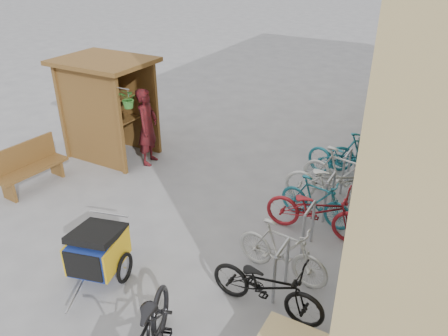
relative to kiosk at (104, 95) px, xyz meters
The scene contains 15 objects.
ground 4.39m from the kiosk, 37.02° to the right, with size 80.00×80.00×0.00m, color #98999B.
kiosk is the anchor object (origin of this frame).
bike_rack 5.67m from the kiosk, ahead, with size 0.05×5.35×0.86m.
bench 2.35m from the kiosk, 101.05° to the right, with size 0.58×1.59×0.99m.
shopping_carts 7.38m from the kiosk, 31.04° to the left, with size 0.64×2.15×1.14m.
child_trailer 4.68m from the kiosk, 50.09° to the right, with size 1.01×1.59×0.92m.
person_kiosk 1.30m from the kiosk, ahead, with size 0.67×0.44×1.84m, color maroon.
bike_0 6.35m from the kiosk, 27.60° to the right, with size 0.60×1.73×0.91m, color black.
bike_1 5.93m from the kiosk, 21.14° to the right, with size 0.45×1.60×0.96m, color beige.
bike_2 5.69m from the kiosk, ahead, with size 0.65×1.86×0.97m, color maroon.
bike_3 5.54m from the kiosk, ahead, with size 0.42×1.49×0.89m, color #1E697A.
bike_4 5.61m from the kiosk, ahead, with size 0.66×1.89×0.99m, color beige.
bike_5 5.73m from the kiosk, ahead, with size 0.51×1.79×1.08m, color beige.
bike_6 5.76m from the kiosk, 15.16° to the left, with size 0.65×1.86×0.98m, color #1E697A.
bike_7 6.18m from the kiosk, 19.65° to the left, with size 0.46×1.62×0.98m, color #1E697A.
Camera 1 is at (4.01, -4.83, 4.76)m, focal length 35.00 mm.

